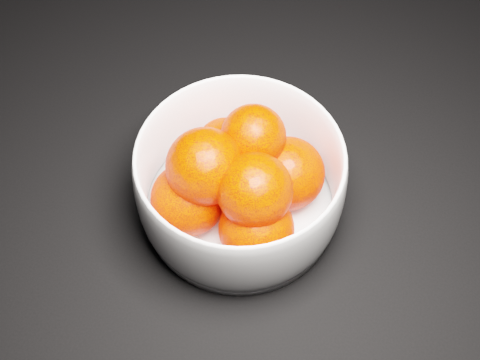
# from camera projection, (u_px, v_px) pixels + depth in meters

# --- Properties ---
(bowl) EXTENTS (0.20, 0.20, 0.10)m
(bowl) POSITION_uv_depth(u_px,v_px,m) (240.00, 183.00, 0.63)
(bowl) COLOR white
(bowl) RESTS_ON ground
(orange_pile) EXTENTS (0.15, 0.15, 0.11)m
(orange_pile) POSITION_uv_depth(u_px,v_px,m) (239.00, 181.00, 0.62)
(orange_pile) COLOR #FF2000
(orange_pile) RESTS_ON bowl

